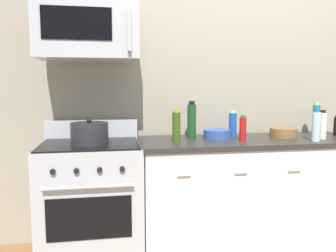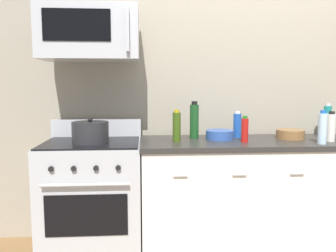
% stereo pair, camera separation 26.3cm
% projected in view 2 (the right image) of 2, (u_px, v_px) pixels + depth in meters
% --- Properties ---
extents(ground_plane, '(5.93, 5.93, 0.00)m').
position_uv_depth(ground_plane, '(252.00, 249.00, 2.85)').
color(ground_plane, olive).
extents(back_wall, '(4.94, 0.10, 2.70)m').
position_uv_depth(back_wall, '(242.00, 86.00, 3.10)').
color(back_wall, '#9E937F').
rests_on(back_wall, ground_plane).
extents(counter_unit, '(1.85, 0.66, 0.92)m').
position_uv_depth(counter_unit, '(253.00, 195.00, 2.79)').
color(counter_unit, silver).
rests_on(counter_unit, ground_plane).
extents(range_oven, '(0.76, 0.69, 1.07)m').
position_uv_depth(range_oven, '(93.00, 198.00, 2.71)').
color(range_oven, '#B7BABF').
rests_on(range_oven, ground_plane).
extents(microwave, '(0.74, 0.44, 0.40)m').
position_uv_depth(microwave, '(90.00, 34.00, 2.60)').
color(microwave, '#B7BABF').
extents(bottle_wine_green, '(0.07, 0.07, 0.31)m').
position_uv_depth(bottle_wine_green, '(194.00, 121.00, 2.81)').
color(bottle_wine_green, '#19471E').
rests_on(bottle_wine_green, countertop_slab).
extents(bottle_vinegar_white, '(0.06, 0.06, 0.24)m').
position_uv_depth(bottle_vinegar_white, '(331.00, 127.00, 2.66)').
color(bottle_vinegar_white, silver).
rests_on(bottle_vinegar_white, countertop_slab).
extents(bottle_hot_sauce_red, '(0.05, 0.05, 0.21)m').
position_uv_depth(bottle_hot_sauce_red, '(245.00, 130.00, 2.62)').
color(bottle_hot_sauce_red, '#B21914').
rests_on(bottle_hot_sauce_red, countertop_slab).
extents(bottle_soda_blue, '(0.07, 0.07, 0.22)m').
position_uv_depth(bottle_soda_blue, '(237.00, 125.00, 2.88)').
color(bottle_soda_blue, '#1E4CA5').
rests_on(bottle_soda_blue, countertop_slab).
extents(bottle_water_clear, '(0.06, 0.06, 0.25)m').
position_uv_depth(bottle_water_clear, '(323.00, 128.00, 2.55)').
color(bottle_water_clear, silver).
rests_on(bottle_water_clear, countertop_slab).
extents(bottle_olive_oil, '(0.06, 0.06, 0.25)m').
position_uv_depth(bottle_olive_oil, '(177.00, 127.00, 2.65)').
color(bottle_olive_oil, '#385114').
rests_on(bottle_olive_oil, countertop_slab).
extents(bottle_sparkling_teal, '(0.06, 0.06, 0.29)m').
position_uv_depth(bottle_sparkling_teal, '(327.00, 121.00, 2.92)').
color(bottle_sparkling_teal, '#197F7A').
rests_on(bottle_sparkling_teal, countertop_slab).
extents(bowl_wooden_salad, '(0.23, 0.23, 0.07)m').
position_uv_depth(bowl_wooden_salad, '(290.00, 134.00, 2.82)').
color(bowl_wooden_salad, brown).
rests_on(bowl_wooden_salad, countertop_slab).
extents(bowl_blue_mixing, '(0.23, 0.23, 0.07)m').
position_uv_depth(bowl_blue_mixing, '(220.00, 134.00, 2.78)').
color(bowl_blue_mixing, '#2D519E').
rests_on(bowl_blue_mixing, countertop_slab).
extents(stockpot, '(0.28, 0.28, 0.19)m').
position_uv_depth(stockpot, '(90.00, 132.00, 2.59)').
color(stockpot, '#262628').
rests_on(stockpot, range_oven).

